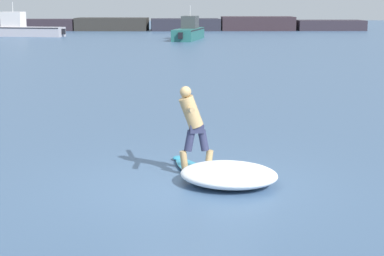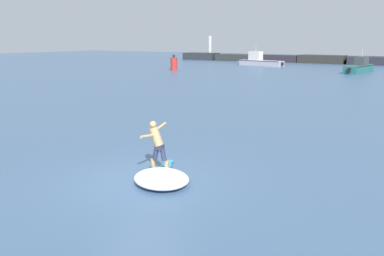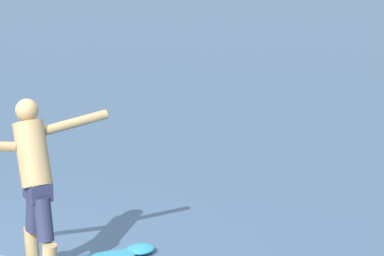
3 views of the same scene
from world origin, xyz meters
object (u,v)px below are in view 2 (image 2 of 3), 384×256
at_px(small_boat_offshore, 360,67).
at_px(channel_marker_buoy, 174,64).
at_px(surfer, 157,142).
at_px(fishing_boat_near_jetty, 259,61).
at_px(surfboard, 160,172).

distance_m(small_boat_offshore, channel_marker_buoy, 24.37).
relative_size(surfer, fishing_boat_near_jetty, 0.18).
bearing_deg(channel_marker_buoy, surfboard, -58.06).
bearing_deg(surfer, fishing_boat_near_jetty, 106.52).
relative_size(fishing_boat_near_jetty, small_boat_offshore, 1.12).
xyz_separation_m(surfer, small_boat_offshore, (1.12, 43.62, -0.36)).
distance_m(surfer, small_boat_offshore, 43.63).
relative_size(surfer, small_boat_offshore, 0.20).
distance_m(surfboard, fishing_boat_near_jetty, 51.23).
bearing_deg(small_boat_offshore, fishing_boat_near_jetty, 160.60).
relative_size(surfboard, fishing_boat_near_jetty, 0.27).
distance_m(fishing_boat_near_jetty, small_boat_offshore, 16.63).
height_order(surfer, channel_marker_buoy, channel_marker_buoy).
bearing_deg(small_boat_offshore, surfboard, -91.38).
height_order(surfboard, small_boat_offshore, small_boat_offshore).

